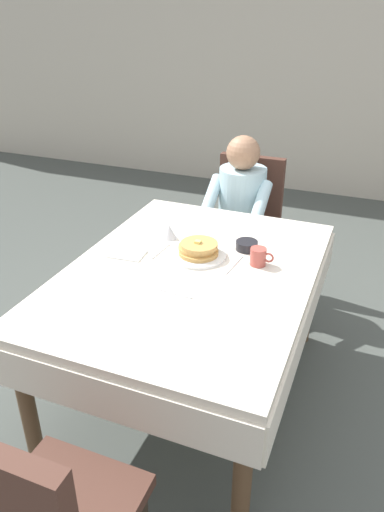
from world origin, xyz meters
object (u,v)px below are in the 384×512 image
(diner_person, at_px, (240,206))
(bowl_butter, at_px, (247,245))
(dining_table_main, at_px, (190,286))
(spoon_near_edge, at_px, (176,294))
(plate_breakfast, at_px, (198,255))
(breakfast_stack, at_px, (198,248))
(cup_coffee, at_px, (259,257))
(knife_right_of_plate, at_px, (234,265))
(chair_diner, at_px, (246,217))
(syrup_pitcher, at_px, (169,232))
(fork_left_of_plate, at_px, (161,251))

(diner_person, relative_size, bowl_butter, 10.18)
(dining_table_main, relative_size, spoon_near_edge, 10.16)
(plate_breakfast, relative_size, breakfast_stack, 1.38)
(breakfast_stack, relative_size, cup_coffee, 1.80)
(dining_table_main, bearing_deg, diner_person, 93.75)
(diner_person, relative_size, spoon_near_edge, 7.47)
(knife_right_of_plate, bearing_deg, spoon_near_edge, 162.44)
(plate_breakfast, bearing_deg, chair_diner, 92.69)
(chair_diner, height_order, knife_right_of_plate, chair_diner)
(plate_breakfast, relative_size, knife_right_of_plate, 1.40)
(dining_table_main, bearing_deg, bowl_butter, 58.47)
(chair_diner, xyz_separation_m, syrup_pitcher, (-0.16, -0.90, 0.25))
(breakfast_stack, relative_size, spoon_near_edge, 1.36)
(plate_breakfast, height_order, syrup_pitcher, syrup_pitcher)
(diner_person, height_order, fork_left_of_plate, diner_person)
(diner_person, xyz_separation_m, breakfast_stack, (0.05, -0.87, 0.12))
(plate_breakfast, bearing_deg, bowl_butter, 38.43)
(dining_table_main, relative_size, fork_left_of_plate, 8.47)
(fork_left_of_plate, bearing_deg, spoon_near_edge, -141.38)
(plate_breakfast, xyz_separation_m, cup_coffee, (0.30, 0.03, 0.03))
(spoon_near_edge, bearing_deg, knife_right_of_plate, 70.68)
(dining_table_main, xyz_separation_m, diner_person, (-0.07, 1.01, 0.02))
(dining_table_main, relative_size, breakfast_stack, 7.49)
(plate_breakfast, distance_m, fork_left_of_plate, 0.19)
(dining_table_main, xyz_separation_m, spoon_near_edge, (0.02, -0.22, 0.09))
(knife_right_of_plate, bearing_deg, bowl_butter, 3.04)
(fork_left_of_plate, bearing_deg, cup_coffee, -80.40)
(diner_person, xyz_separation_m, syrup_pitcher, (-0.16, -0.74, 0.11))
(dining_table_main, relative_size, syrup_pitcher, 19.05)
(diner_person, height_order, breakfast_stack, diner_person)
(diner_person, relative_size, fork_left_of_plate, 6.22)
(fork_left_of_plate, bearing_deg, chair_diner, -3.52)
(syrup_pitcher, height_order, knife_right_of_plate, syrup_pitcher)
(cup_coffee, bearing_deg, syrup_pitcher, 167.87)
(dining_table_main, xyz_separation_m, breakfast_stack, (-0.01, 0.14, 0.13))
(fork_left_of_plate, height_order, spoon_near_edge, same)
(fork_left_of_plate, bearing_deg, plate_breakfast, -79.84)
(diner_person, distance_m, plate_breakfast, 0.88)
(cup_coffee, bearing_deg, diner_person, 112.05)
(dining_table_main, height_order, chair_diner, chair_diner)
(chair_diner, distance_m, breakfast_stack, 1.06)
(plate_breakfast, relative_size, bowl_butter, 2.55)
(dining_table_main, distance_m, spoon_near_edge, 0.24)
(dining_table_main, distance_m, knife_right_of_plate, 0.23)
(fork_left_of_plate, distance_m, spoon_near_edge, 0.41)
(syrup_pitcher, relative_size, knife_right_of_plate, 0.40)
(dining_table_main, height_order, spoon_near_edge, spoon_near_edge)
(diner_person, bearing_deg, chair_diner, -90.00)
(chair_diner, bearing_deg, diner_person, 90.00)
(knife_right_of_plate, bearing_deg, syrup_pitcher, 75.20)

